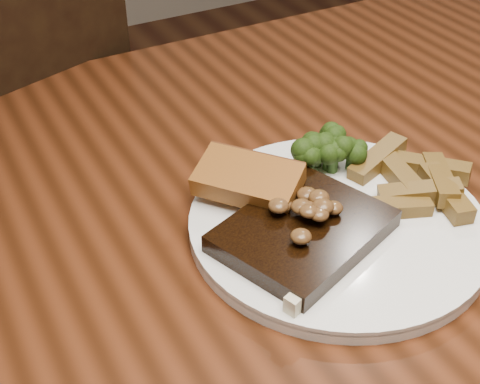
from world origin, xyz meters
The scene contains 8 objects.
dining_table centered at (0.00, 0.00, 0.66)m, with size 1.60×0.90×0.75m.
plate centered at (0.06, -0.05, 0.76)m, with size 0.30×0.30×0.01m, color white.
steak centered at (0.01, -0.06, 0.77)m, with size 0.16×0.12×0.02m, color black.
steak_bone centered at (0.01, -0.11, 0.77)m, with size 0.14×0.01×0.02m, color beige.
mushroom_pile centered at (0.01, -0.06, 0.80)m, with size 0.07×0.07×0.03m, color brown, non-canonical shape.
garlic_bread centered at (-0.01, 0.02, 0.77)m, with size 0.11×0.06×0.02m, color #94531B.
potato_wedges centered at (0.14, -0.04, 0.77)m, with size 0.11×0.11×0.02m, color brown, non-canonical shape.
broccoli_cluster centered at (0.10, 0.03, 0.78)m, with size 0.07×0.07×0.04m, color #223C0D, non-canonical shape.
Camera 1 is at (-0.28, -0.46, 1.19)m, focal length 50.00 mm.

